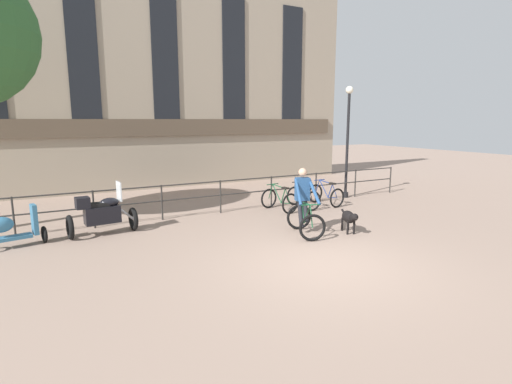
# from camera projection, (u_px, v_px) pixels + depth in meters

# --- Properties ---
(ground_plane) EXTENTS (60.00, 60.00, 0.00)m
(ground_plane) POSITION_uv_depth(u_px,v_px,m) (323.00, 264.00, 8.22)
(ground_plane) COLOR gray
(canal_railing) EXTENTS (15.05, 0.05, 1.05)m
(canal_railing) POSITION_uv_depth(u_px,v_px,m) (220.00, 191.00, 12.58)
(canal_railing) COLOR #2D2B28
(canal_railing) RESTS_ON ground_plane
(building_facade) EXTENTS (18.00, 0.72, 9.91)m
(building_facade) POSITION_uv_depth(u_px,v_px,m) (163.00, 71.00, 16.82)
(building_facade) COLOR gray
(building_facade) RESTS_ON ground_plane
(cyclist_with_bike) EXTENTS (1.00, 1.32, 1.70)m
(cyclist_with_bike) POSITION_uv_depth(u_px,v_px,m) (304.00, 205.00, 10.27)
(cyclist_with_bike) COLOR black
(cyclist_with_bike) RESTS_ON ground_plane
(dog) EXTENTS (0.44, 0.95, 0.60)m
(dog) POSITION_uv_depth(u_px,v_px,m) (349.00, 218.00, 10.40)
(dog) COLOR black
(dog) RESTS_ON ground_plane
(parked_motorcycle) EXTENTS (1.72, 0.75, 1.35)m
(parked_motorcycle) POSITION_uv_depth(u_px,v_px,m) (102.00, 214.00, 10.20)
(parked_motorcycle) COLOR black
(parked_motorcycle) RESTS_ON ground_plane
(parked_bicycle_near_lamp) EXTENTS (0.82, 1.20, 0.86)m
(parked_bicycle_near_lamp) POSITION_uv_depth(u_px,v_px,m) (279.00, 200.00, 12.92)
(parked_bicycle_near_lamp) COLOR black
(parked_bicycle_near_lamp) RESTS_ON ground_plane
(parked_bicycle_mid_left) EXTENTS (0.69, 1.13, 0.86)m
(parked_bicycle_mid_left) POSITION_uv_depth(u_px,v_px,m) (303.00, 197.00, 13.37)
(parked_bicycle_mid_left) COLOR black
(parked_bicycle_mid_left) RESTS_ON ground_plane
(parked_bicycle_mid_right) EXTENTS (0.78, 1.18, 0.86)m
(parked_bicycle_mid_right) POSITION_uv_depth(u_px,v_px,m) (326.00, 195.00, 13.82)
(parked_bicycle_mid_right) COLOR black
(parked_bicycle_mid_right) RESTS_ON ground_plane
(parked_scooter) EXTENTS (1.33, 0.64, 0.96)m
(parked_scooter) POSITION_uv_depth(u_px,v_px,m) (13.00, 228.00, 9.18)
(parked_scooter) COLOR black
(parked_scooter) RESTS_ON ground_plane
(street_lamp) EXTENTS (0.28, 0.28, 4.13)m
(street_lamp) POSITION_uv_depth(u_px,v_px,m) (348.00, 136.00, 14.83)
(street_lamp) COLOR black
(street_lamp) RESTS_ON ground_plane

